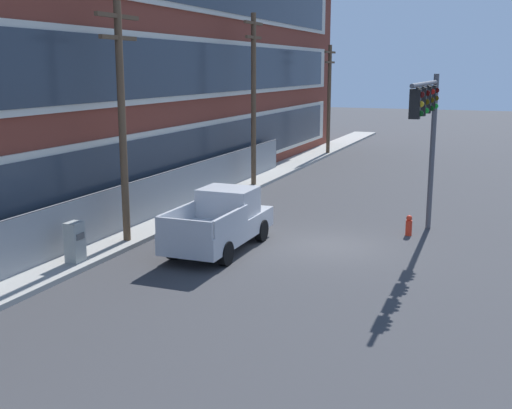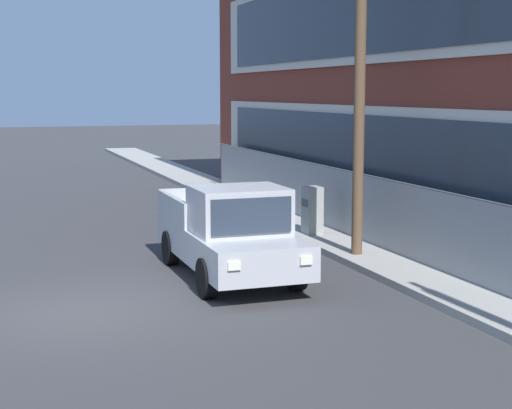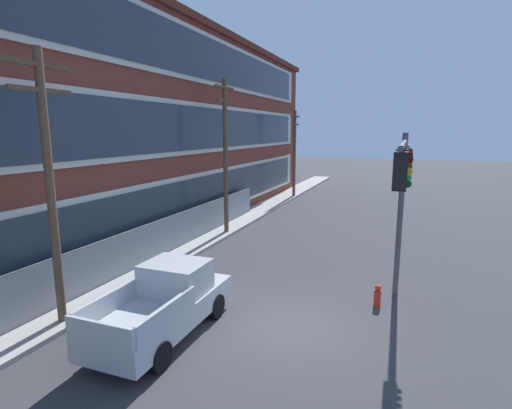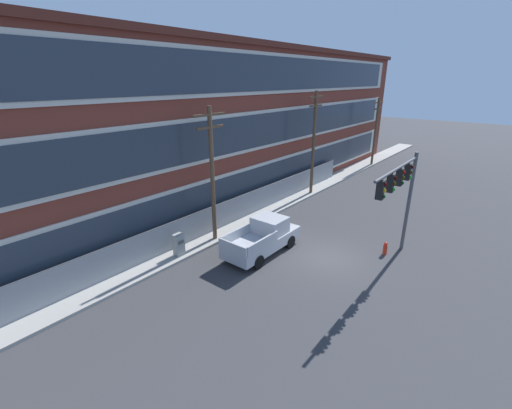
{
  "view_description": "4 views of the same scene",
  "coord_description": "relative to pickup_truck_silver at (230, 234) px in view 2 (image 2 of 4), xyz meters",
  "views": [
    {
      "loc": [
        -21.38,
        -5.69,
        6.2
      ],
      "look_at": [
        -2.1,
        1.96,
        1.77
      ],
      "focal_mm": 45.0,
      "sensor_mm": 36.0,
      "label": 1
    },
    {
      "loc": [
        14.14,
        -1.51,
        4.0
      ],
      "look_at": [
        -0.85,
        3.69,
        1.72
      ],
      "focal_mm": 55.0,
      "sensor_mm": 36.0,
      "label": 2
    },
    {
      "loc": [
        -11.22,
        -3.13,
        6.07
      ],
      "look_at": [
        2.43,
        2.11,
        3.34
      ],
      "focal_mm": 28.0,
      "sensor_mm": 36.0,
      "label": 3
    },
    {
      "loc": [
        -16.36,
        -7.72,
        9.83
      ],
      "look_at": [
        -2.05,
        3.74,
        3.06
      ],
      "focal_mm": 24.0,
      "sensor_mm": 36.0,
      "label": 4
    }
  ],
  "objects": [
    {
      "name": "utility_pole_near_corner",
      "position": [
        -0.72,
        3.38,
        3.69
      ],
      "size": [
        2.44,
        0.26,
        8.39
      ],
      "color": "brown",
      "rests_on": "ground"
    },
    {
      "name": "pickup_truck_silver",
      "position": [
        0.0,
        0.0,
        0.0
      ],
      "size": [
        5.34,
        2.14,
        2.06
      ],
      "color": "#B2B5BA",
      "rests_on": "ground"
    },
    {
      "name": "ground_plane",
      "position": [
        1.73,
        -3.41,
        -0.96
      ],
      "size": [
        160.0,
        160.0,
        0.0
      ],
      "primitive_type": "plane",
      "color": "#38383A"
    },
    {
      "name": "electrical_cabinet",
      "position": [
        -3.58,
        3.45,
        -0.23
      ],
      "size": [
        0.56,
        0.45,
        1.45
      ],
      "color": "#939993",
      "rests_on": "ground"
    },
    {
      "name": "sidewalk_building_side",
      "position": [
        1.73,
        3.91,
        -0.88
      ],
      "size": [
        80.0,
        2.06,
        0.16
      ],
      "primitive_type": "cube",
      "color": "#9E9B93",
      "rests_on": "ground"
    },
    {
      "name": "chain_link_fence",
      "position": [
        1.2,
        4.31,
        0.01
      ],
      "size": [
        32.58,
        0.06,
        1.91
      ],
      "color": "gray",
      "rests_on": "ground"
    }
  ]
}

